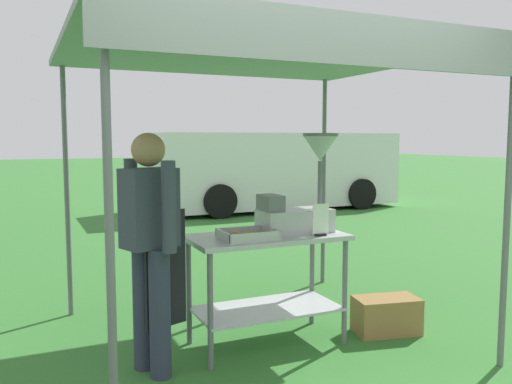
{
  "coord_description": "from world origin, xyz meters",
  "views": [
    {
      "loc": [
        -1.44,
        -2.7,
        1.57
      ],
      "look_at": [
        0.25,
        1.04,
        1.16
      ],
      "focal_mm": 37.0,
      "sensor_mm": 36.0,
      "label": 1
    }
  ],
  "objects_px": {
    "vendor": "(151,240)",
    "van_white": "(274,169)",
    "supply_crate": "(386,315)",
    "donut_cart": "(267,264)",
    "donut_tray": "(247,236)",
    "menu_sign": "(321,222)",
    "stall_canopy": "(262,59)",
    "donut_fryer": "(301,196)"
  },
  "relations": [
    {
      "from": "donut_cart",
      "to": "vendor",
      "type": "xyz_separation_m",
      "value": [
        -0.91,
        -0.13,
        0.28
      ]
    },
    {
      "from": "donut_tray",
      "to": "stall_canopy",
      "type": "bearing_deg",
      "value": 44.06
    },
    {
      "from": "van_white",
      "to": "menu_sign",
      "type": "bearing_deg",
      "value": -113.83
    },
    {
      "from": "donut_cart",
      "to": "supply_crate",
      "type": "xyz_separation_m",
      "value": [
        0.98,
        -0.19,
        -0.48
      ]
    },
    {
      "from": "donut_tray",
      "to": "menu_sign",
      "type": "distance_m",
      "value": 0.57
    },
    {
      "from": "donut_cart",
      "to": "menu_sign",
      "type": "height_order",
      "value": "menu_sign"
    },
    {
      "from": "donut_fryer",
      "to": "supply_crate",
      "type": "bearing_deg",
      "value": -16.55
    },
    {
      "from": "stall_canopy",
      "to": "vendor",
      "type": "height_order",
      "value": "stall_canopy"
    },
    {
      "from": "stall_canopy",
      "to": "supply_crate",
      "type": "xyz_separation_m",
      "value": [
        0.98,
        -0.29,
        -2.02
      ]
    },
    {
      "from": "menu_sign",
      "to": "donut_tray",
      "type": "bearing_deg",
      "value": 170.56
    },
    {
      "from": "donut_fryer",
      "to": "donut_tray",
      "type": "bearing_deg",
      "value": -167.47
    },
    {
      "from": "stall_canopy",
      "to": "menu_sign",
      "type": "relative_size",
      "value": 11.74
    },
    {
      "from": "van_white",
      "to": "vendor",
      "type": "bearing_deg",
      "value": -121.79
    },
    {
      "from": "donut_fryer",
      "to": "vendor",
      "type": "distance_m",
      "value": 1.24
    },
    {
      "from": "donut_tray",
      "to": "supply_crate",
      "type": "height_order",
      "value": "donut_tray"
    },
    {
      "from": "stall_canopy",
      "to": "vendor",
      "type": "bearing_deg",
      "value": -165.94
    },
    {
      "from": "stall_canopy",
      "to": "menu_sign",
      "type": "height_order",
      "value": "stall_canopy"
    },
    {
      "from": "donut_cart",
      "to": "donut_fryer",
      "type": "relative_size",
      "value": 1.55
    },
    {
      "from": "supply_crate",
      "to": "donut_fryer",
      "type": "bearing_deg",
      "value": 163.45
    },
    {
      "from": "stall_canopy",
      "to": "donut_cart",
      "type": "bearing_deg",
      "value": -90.0
    },
    {
      "from": "stall_canopy",
      "to": "donut_cart",
      "type": "relative_size",
      "value": 2.38
    },
    {
      "from": "stall_canopy",
      "to": "menu_sign",
      "type": "bearing_deg",
      "value": -40.27
    },
    {
      "from": "vendor",
      "to": "donut_tray",
      "type": "bearing_deg",
      "value": 2.08
    },
    {
      "from": "donut_cart",
      "to": "van_white",
      "type": "xyz_separation_m",
      "value": [
        3.58,
        7.11,
        0.25
      ]
    },
    {
      "from": "donut_tray",
      "to": "vendor",
      "type": "xyz_separation_m",
      "value": [
        -0.7,
        -0.03,
        0.03
      ]
    },
    {
      "from": "donut_tray",
      "to": "menu_sign",
      "type": "relative_size",
      "value": 1.61
    },
    {
      "from": "donut_cart",
      "to": "van_white",
      "type": "height_order",
      "value": "van_white"
    },
    {
      "from": "vendor",
      "to": "donut_cart",
      "type": "bearing_deg",
      "value": 8.15
    },
    {
      "from": "donut_tray",
      "to": "menu_sign",
      "type": "xyz_separation_m",
      "value": [
        0.56,
        -0.09,
        0.08
      ]
    },
    {
      "from": "donut_cart",
      "to": "donut_fryer",
      "type": "distance_m",
      "value": 0.59
    },
    {
      "from": "donut_fryer",
      "to": "vendor",
      "type": "xyz_separation_m",
      "value": [
        -1.21,
        -0.14,
        -0.23
      ]
    },
    {
      "from": "stall_canopy",
      "to": "menu_sign",
      "type": "distance_m",
      "value": 1.3
    },
    {
      "from": "stall_canopy",
      "to": "donut_cart",
      "type": "distance_m",
      "value": 1.54
    },
    {
      "from": "donut_fryer",
      "to": "van_white",
      "type": "distance_m",
      "value": 7.83
    },
    {
      "from": "donut_cart",
      "to": "supply_crate",
      "type": "bearing_deg",
      "value": -11.22
    },
    {
      "from": "vendor",
      "to": "van_white",
      "type": "distance_m",
      "value": 8.52
    },
    {
      "from": "donut_cart",
      "to": "supply_crate",
      "type": "distance_m",
      "value": 1.11
    },
    {
      "from": "stall_canopy",
      "to": "van_white",
      "type": "relative_size",
      "value": 0.52
    },
    {
      "from": "donut_fryer",
      "to": "supply_crate",
      "type": "distance_m",
      "value": 1.22
    },
    {
      "from": "donut_tray",
      "to": "vendor",
      "type": "bearing_deg",
      "value": -177.92
    },
    {
      "from": "supply_crate",
      "to": "van_white",
      "type": "relative_size",
      "value": 0.1
    },
    {
      "from": "stall_canopy",
      "to": "van_white",
      "type": "xyz_separation_m",
      "value": [
        3.58,
        7.01,
        -1.29
      ]
    }
  ]
}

